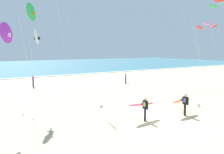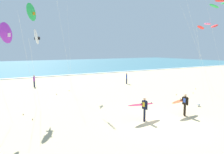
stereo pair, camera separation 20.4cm
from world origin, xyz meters
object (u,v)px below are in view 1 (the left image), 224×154
Objects in this scene: beach_ball at (198,105)px; bystander_purple_top at (33,81)px; kite_delta_ivory_close at (37,37)px; bystander_blue_top at (126,78)px; kite_arc_scarlet_mid at (219,4)px; kite_delta_emerald_far at (32,12)px; surfer_trailing at (143,106)px; kite_arc_rose_near at (206,26)px; kite_delta_violet_distant at (7,33)px; surfer_lead at (183,102)px.

bystander_purple_top is at bearing 120.99° from beach_ball.
kite_delta_ivory_close is 4.20× the size of bystander_blue_top.
kite_arc_scarlet_mid reaches higher than kite_delta_ivory_close.
kite_arc_scarlet_mid is 1.17× the size of kite_delta_emerald_far.
kite_arc_rose_near reaches higher than surfer_trailing.
kite_arc_rose_near is 5.07× the size of bystander_blue_top.
kite_arc_rose_near is 19.00m from kite_delta_emerald_far.
kite_delta_emerald_far is 5.55× the size of bystander_purple_top.
beach_ball is (12.42, -5.86, -5.90)m from kite_delta_ivory_close.
kite_delta_violet_distant is 4.26× the size of bystander_blue_top.
kite_delta_ivory_close is (2.37, 2.50, -0.05)m from kite_delta_violet_distant.
bystander_purple_top is at bearing 161.32° from bystander_blue_top.
surfer_trailing reaches higher than beach_ball.
kite_delta_ivory_close is at bearing 46.51° from kite_delta_violet_distant.
bystander_blue_top is 5.68× the size of beach_ball.
surfer_trailing is 0.38× the size of kite_delta_ivory_close.
bystander_purple_top is at bearing 102.44° from surfer_trailing.
surfer_lead and surfer_trailing have the same top height.
beach_ball is at bearing -96.49° from bystander_blue_top.
kite_delta_emerald_far is (-18.80, 2.70, 0.34)m from kite_arc_rose_near.
kite_arc_scarlet_mid is 36.99× the size of beach_ball.
surfer_trailing is 0.37× the size of kite_delta_violet_distant.
kite_delta_ivory_close reaches higher than surfer_lead.
surfer_trailing is 1.59× the size of bystander_purple_top.
bystander_purple_top is (-16.85, 15.07, -9.18)m from kite_arc_scarlet_mid.
bystander_purple_top is 20.72m from beach_ball.
bystander_blue_top is at bearing 32.13° from kite_delta_violet_distant.
surfer_lead is 13.54m from kite_arc_scarlet_mid.
kite_delta_violet_distant is at bearing -123.10° from kite_delta_emerald_far.
surfer_trailing is 1.59× the size of bystander_blue_top.
kite_delta_emerald_far is at bearing 139.78° from surfer_lead.
kite_arc_rose_near reaches higher than bystander_purple_top.
kite_arc_rose_near is 0.91× the size of kite_delta_emerald_far.
bystander_blue_top is 13.73m from beach_ball.
kite_arc_scarlet_mid reaches higher than kite_delta_emerald_far.
surfer_lead is 1.45× the size of bystander_blue_top.
kite_arc_rose_near is 5.07× the size of bystander_purple_top.
surfer_trailing is at bearing -120.27° from bystander_blue_top.
kite_arc_rose_near is 18.83m from kite_delta_ivory_close.
kite_delta_emerald_far is 13.28m from bystander_purple_top.
bystander_purple_top is at bearing 81.57° from kite_delta_ivory_close.
bystander_blue_top is at bearing 83.51° from beach_ball.
surfer_lead is 0.91× the size of surfer_trailing.
surfer_trailing is at bearing -50.75° from kite_delta_emerald_far.
kite_delta_violet_distant is at bearing 159.01° from surfer_lead.
bystander_purple_top is 5.68× the size of beach_ball.
kite_arc_rose_near is 10.65m from beach_ball.
surfer_lead is at bearing -20.99° from kite_delta_violet_distant.
kite_arc_scarlet_mid is 11.94m from beach_ball.
surfer_lead is 8.25× the size of beach_ball.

